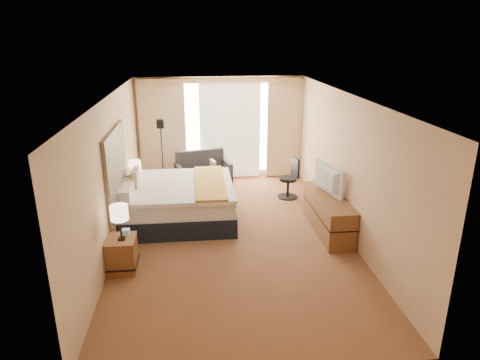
{
  "coord_description": "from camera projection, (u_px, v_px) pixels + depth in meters",
  "views": [
    {
      "loc": [
        -0.64,
        -7.27,
        3.61
      ],
      "look_at": [
        0.18,
        0.4,
        0.95
      ],
      "focal_mm": 32.0,
      "sensor_mm": 36.0,
      "label": 1
    }
  ],
  "objects": [
    {
      "name": "wall_back",
      "position": [
        220.0,
        128.0,
        10.94
      ],
      "size": [
        4.2,
        0.02,
        2.6
      ],
      "primitive_type": "cube",
      "color": "tan",
      "rests_on": "ground"
    },
    {
      "name": "desk_chair",
      "position": [
        290.0,
        180.0,
        9.81
      ],
      "size": [
        0.46,
        0.46,
        0.94
      ],
      "rotation": [
        0.0,
        0.0,
        0.19
      ],
      "color": "black",
      "rests_on": "floor"
    },
    {
      "name": "media_dresser",
      "position": [
        328.0,
        214.0,
        8.15
      ],
      "size": [
        0.5,
        1.8,
        0.7
      ],
      "primitive_type": "cube",
      "color": "brown",
      "rests_on": "floor"
    },
    {
      "name": "lamp_right",
      "position": [
        135.0,
        166.0,
        8.97
      ],
      "size": [
        0.25,
        0.25,
        0.54
      ],
      "color": "black",
      "rests_on": "nightstand_right"
    },
    {
      "name": "nightstand_left",
      "position": [
        122.0,
        254.0,
        6.81
      ],
      "size": [
        0.45,
        0.52,
        0.55
      ],
      "primitive_type": "cube",
      "color": "brown",
      "rests_on": "floor"
    },
    {
      "name": "wall_left",
      "position": [
        112.0,
        173.0,
        7.44
      ],
      "size": [
        0.02,
        7.0,
        2.6
      ],
      "primitive_type": "cube",
      "color": "tan",
      "rests_on": "ground"
    },
    {
      "name": "bed",
      "position": [
        177.0,
        201.0,
        8.62
      ],
      "size": [
        2.25,
        2.06,
        1.09
      ],
      "color": "black",
      "rests_on": "floor"
    },
    {
      "name": "loveseat",
      "position": [
        203.0,
        174.0,
        10.7
      ],
      "size": [
        1.46,
        1.03,
        0.83
      ],
      "rotation": [
        0.0,
        0.0,
        0.26
      ],
      "color": "#54181A",
      "rests_on": "floor"
    },
    {
      "name": "floor",
      "position": [
        233.0,
        235.0,
        8.08
      ],
      "size": [
        4.2,
        7.0,
        0.02
      ],
      "primitive_type": "cube",
      "color": "#532317",
      "rests_on": "ground"
    },
    {
      "name": "ceiling",
      "position": [
        232.0,
        96.0,
        7.23
      ],
      "size": [
        4.2,
        7.0,
        0.02
      ],
      "primitive_type": "cube",
      "color": "beige",
      "rests_on": "wall_back"
    },
    {
      "name": "floor_lamp",
      "position": [
        162.0,
        143.0,
        9.69
      ],
      "size": [
        0.23,
        0.23,
        1.78
      ],
      "color": "black",
      "rests_on": "floor"
    },
    {
      "name": "window",
      "position": [
        230.0,
        128.0,
        10.93
      ],
      "size": [
        2.3,
        0.02,
        2.3
      ],
      "primitive_type": "cube",
      "color": "white",
      "rests_on": "wall_back"
    },
    {
      "name": "tissue_box",
      "position": [
        126.0,
        232.0,
        6.81
      ],
      "size": [
        0.12,
        0.12,
        0.11
      ],
      "primitive_type": "cube",
      "rotation": [
        0.0,
        0.0,
        -0.05
      ],
      "color": "#97CAEA",
      "rests_on": "nightstand_left"
    },
    {
      "name": "wall_front",
      "position": [
        263.0,
        272.0,
        4.36
      ],
      "size": [
        4.2,
        0.02,
        2.6
      ],
      "primitive_type": "cube",
      "color": "tan",
      "rests_on": "ground"
    },
    {
      "name": "headboard",
      "position": [
        117.0,
        171.0,
        7.64
      ],
      "size": [
        0.06,
        1.85,
        1.5
      ],
      "primitive_type": "cube",
      "color": "black",
      "rests_on": "wall_left"
    },
    {
      "name": "lamp_left",
      "position": [
        119.0,
        213.0,
        6.54
      ],
      "size": [
        0.27,
        0.27,
        0.58
      ],
      "color": "black",
      "rests_on": "nightstand_left"
    },
    {
      "name": "television",
      "position": [
        325.0,
        179.0,
        8.12
      ],
      "size": [
        0.36,
        0.97,
        0.55
      ],
      "primitive_type": "imported",
      "rotation": [
        0.0,
        0.0,
        1.82
      ],
      "color": "black",
      "rests_on": "media_dresser"
    },
    {
      "name": "wall_right",
      "position": [
        346.0,
        166.0,
        7.86
      ],
      "size": [
        0.02,
        7.0,
        2.6
      ],
      "primitive_type": "cube",
      "color": "tan",
      "rests_on": "ground"
    },
    {
      "name": "telephone",
      "position": [
        145.0,
        183.0,
        9.11
      ],
      "size": [
        0.23,
        0.21,
        0.07
      ],
      "primitive_type": "cube",
      "rotation": [
        0.0,
        0.0,
        0.39
      ],
      "color": "black",
      "rests_on": "nightstand_right"
    },
    {
      "name": "curtains",
      "position": [
        220.0,
        125.0,
        10.8
      ],
      "size": [
        4.12,
        0.19,
        2.56
      ],
      "color": "beige",
      "rests_on": "floor"
    },
    {
      "name": "nightstand_right",
      "position": [
        140.0,
        197.0,
        9.16
      ],
      "size": [
        0.45,
        0.52,
        0.55
      ],
      "primitive_type": "cube",
      "color": "brown",
      "rests_on": "floor"
    }
  ]
}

